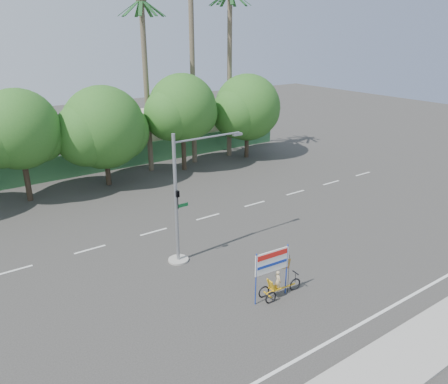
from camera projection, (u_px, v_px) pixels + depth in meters
ground at (261, 279)px, 21.90m from camera, size 120.00×120.00×0.00m
sidewalk_near at (391, 367)px, 16.13m from camera, size 50.00×2.40×0.12m
fence at (104, 160)px, 38.04m from camera, size 38.00×0.08×2.00m
building_right at (162, 131)px, 45.50m from camera, size 14.00×8.00×3.60m
tree_left at (18, 132)px, 30.14m from camera, size 6.66×5.60×8.07m
tree_center at (103, 130)px, 33.57m from camera, size 7.62×6.40×7.85m
tree_right at (182, 111)px, 37.06m from camera, size 6.90×5.80×8.36m
tree_far_right at (247, 110)px, 41.03m from camera, size 7.38×6.20×7.94m
palm_tall at (192, 45)px, 37.48m from camera, size 3.73×3.79×17.45m
palm_mid at (230, 56)px, 40.00m from camera, size 3.73×3.79×15.45m
palm_short at (145, 67)px, 35.62m from camera, size 3.73×3.79×14.45m
traffic_signal at (182, 210)px, 22.75m from camera, size 4.72×1.10×7.00m
trike_billboard at (276, 277)px, 20.05m from camera, size 2.68×0.66×2.63m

